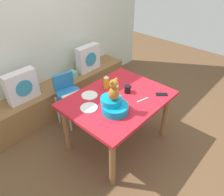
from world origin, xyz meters
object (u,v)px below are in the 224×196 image
Objects in this scene: dining_table at (118,104)px; cell_phone at (162,94)px; highchair at (68,94)px; pillow_floral_right at (88,58)px; dinner_plate_near at (89,108)px; coffee_mug at (128,89)px; dinner_plate_far at (90,95)px; infant_seat_teal at (114,106)px; book_stack at (71,75)px; teddy_bear at (114,90)px; ketchup_bottle at (106,82)px; pillow_floral_left at (22,86)px.

dining_table is 8.80× the size of cell_phone.
pillow_floral_right is at bearing 28.06° from highchair.
coffee_mug is at bearing -12.11° from dinner_plate_near.
dinner_plate_far reaches higher than cell_phone.
highchair is 0.56m from dinner_plate_far.
coffee_mug is at bearing 17.17° from infant_seat_teal.
highchair is 1.32m from cell_phone.
book_stack is 1.67× the size of coffee_mug.
infant_seat_teal is 1.65× the size of dinner_plate_near.
teddy_bear is 0.53m from ketchup_bottle.
pillow_floral_left is 1.37m from dining_table.
book_stack is at bearing 65.44° from dinner_plate_far.
coffee_mug is at bearing -92.54° from book_stack.
dinner_plate_near is (-0.61, -1.13, 0.24)m from book_stack.
dinner_plate_far is at bearing 87.26° from infant_seat_teal.
teddy_bear is at bearing 118.94° from cell_phone.
coffee_mug is (0.40, 0.12, -0.23)m from teddy_bear.
teddy_bear reaches higher than cell_phone.
infant_seat_teal is at bearing -108.31° from book_stack.
pillow_floral_right is at bearing 47.94° from dinner_plate_near.
book_stack is 0.61× the size of infant_seat_teal.
infant_seat_teal is at bearing -162.83° from coffee_mug.
highchair reaches higher than dining_table.
dinner_plate_near is at bearing -134.37° from dinner_plate_far.
highchair is at bearing 74.98° from cell_phone.
teddy_bear is 2.08× the size of coffee_mug.
highchair is 0.66m from ketchup_bottle.
pillow_floral_right is 2.20× the size of dinner_plate_near.
pillow_floral_right is 0.90m from highchair.
pillow_floral_right is 3.67× the size of coffee_mug.
dining_table is 3.84× the size of infant_seat_teal.
pillow_floral_left is 1.76× the size of teddy_bear.
highchair is at bearing 86.20° from teddy_bear.
cell_phone is at bearing -60.92° from ketchup_bottle.
dinner_plate_near is (-1.00, -1.11, 0.07)m from pillow_floral_right.
coffee_mug is (0.79, -1.23, 0.11)m from pillow_floral_left.
dining_table is at bearing -100.46° from book_stack.
infant_seat_teal is 2.75× the size of coffee_mug.
pillow_floral_left is 0.64m from highchair.
dining_table is 0.31m from infant_seat_teal.
highchair is 2.39× the size of infant_seat_teal.
pillow_floral_left is at bearing 122.97° from coffee_mug.
dinner_plate_near is at bearing -107.52° from highchair.
dining_table reaches higher than book_stack.
infant_seat_teal is at bearing -93.80° from highchair.
infant_seat_teal is at bearing -121.99° from pillow_floral_right.
highchair reaches higher than dinner_plate_far.
dining_table is 10.57× the size of coffee_mug.
teddy_bear is (-0.22, -0.13, 0.38)m from dining_table.
pillow_floral_right is 2.38× the size of ketchup_bottle.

